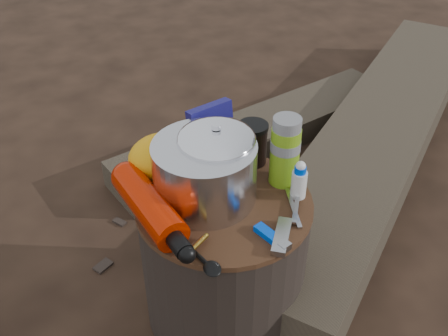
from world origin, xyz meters
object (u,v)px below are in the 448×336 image
object	(u,v)px
camping_pot	(217,160)
fuel_bottle	(149,206)
travel_mug	(252,144)
thermos	(285,151)
stump	(224,259)
log_main	(379,135)

from	to	relation	value
camping_pot	fuel_bottle	bearing A→B (deg)	-163.66
fuel_bottle	travel_mug	size ratio (longest dim) A/B	2.89
camping_pot	thermos	size ratio (longest dim) A/B	1.00
fuel_bottle	travel_mug	world-z (taller)	travel_mug
stump	camping_pot	distance (m)	0.28
thermos	camping_pot	bearing A→B (deg)	174.35
thermos	travel_mug	distance (m)	0.11
log_main	camping_pot	size ratio (longest dim) A/B	11.39
log_main	camping_pot	xyz separation A→B (m)	(-0.79, -0.47, 0.39)
camping_pot	thermos	xyz separation A→B (m)	(0.16, -0.02, 0.00)
log_main	travel_mug	world-z (taller)	travel_mug
camping_pot	travel_mug	size ratio (longest dim) A/B	1.60
log_main	fuel_bottle	size ratio (longest dim) A/B	6.32
stump	fuel_bottle	distance (m)	0.29
camping_pot	stump	bearing A→B (deg)	-86.66
thermos	travel_mug	bearing A→B (deg)	113.58
stump	fuel_bottle	xyz separation A→B (m)	(-0.18, -0.00, 0.23)
thermos	travel_mug	world-z (taller)	thermos
log_main	thermos	bearing A→B (deg)	-95.06
stump	camping_pot	world-z (taller)	camping_pot
fuel_bottle	thermos	distance (m)	0.34
camping_pot	travel_mug	xyz separation A→B (m)	(0.12, 0.08, -0.03)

